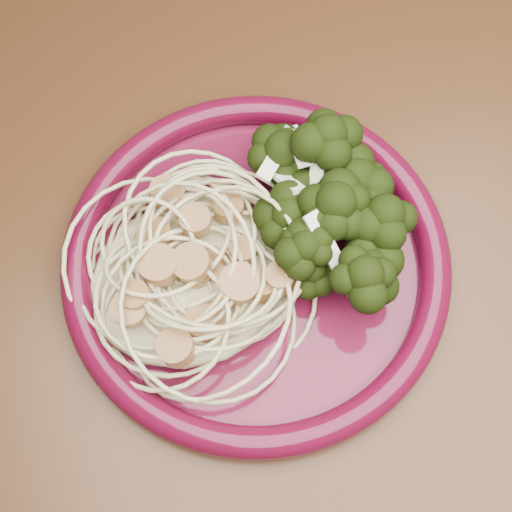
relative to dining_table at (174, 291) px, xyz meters
The scene contains 6 objects.
dining_table is the anchor object (origin of this frame).
dinner_plate 0.13m from the dining_table, 36.23° to the right, with size 0.32×0.32×0.02m.
spaghetti_pile 0.13m from the dining_table, 73.66° to the right, with size 0.16×0.14×0.04m, color beige.
scallop_cluster 0.17m from the dining_table, 73.66° to the right, with size 0.14×0.14×0.05m, color #A67642, non-canonical shape.
broccoli_pile 0.19m from the dining_table, 22.68° to the right, with size 0.10×0.17×0.06m, color black.
onion_garnish 0.22m from the dining_table, 22.68° to the right, with size 0.07×0.11×0.06m, color silver, non-canonical shape.
Camera 1 is at (-0.02, -0.24, 1.25)m, focal length 50.00 mm.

